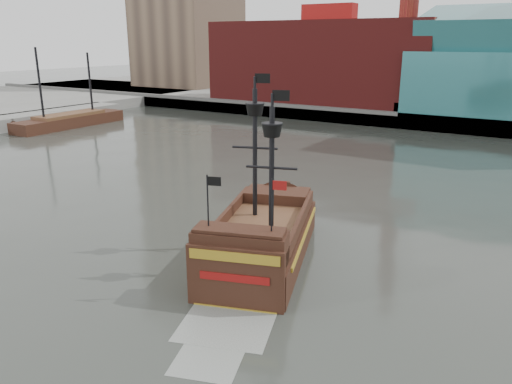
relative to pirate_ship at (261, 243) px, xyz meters
The scene contains 6 objects.
ground 8.21m from the pirate_ship, 106.13° to the right, with size 400.00×400.00×0.00m, color #292C27.
promenade_far 84.22m from the pirate_ship, 91.54° to the left, with size 220.00×60.00×2.00m, color slate.
seawall 54.74m from the pirate_ship, 92.36° to the left, with size 220.00×1.00×2.60m, color #4C4C49.
pier 64.21m from the pirate_ship, 159.78° to the left, with size 6.00×40.00×2.00m, color slate.
pirate_ship is the anchor object (origin of this frame).
docked_vessel 60.35m from the pirate_ship, 152.48° to the left, with size 4.80×19.59×13.26m.
Camera 1 is at (17.63, -17.71, 13.73)m, focal length 35.00 mm.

